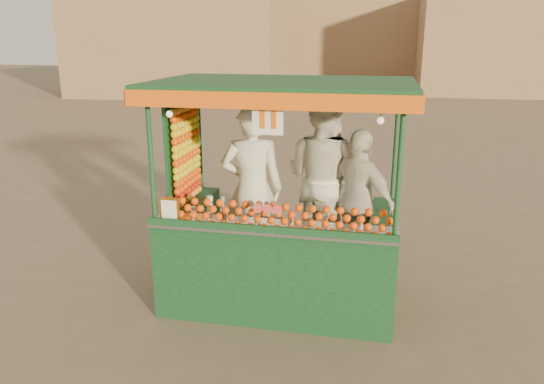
% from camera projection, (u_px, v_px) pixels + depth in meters
% --- Properties ---
extents(ground, '(90.00, 90.00, 0.00)m').
position_uv_depth(ground, '(307.00, 297.00, 5.77)').
color(ground, brown).
rests_on(ground, ground).
extents(building_left, '(10.00, 6.00, 6.00)m').
position_uv_depth(building_left, '(183.00, 32.00, 25.43)').
color(building_left, '#937154').
rests_on(building_left, ground).
extents(building_right, '(9.00, 6.00, 5.00)m').
position_uv_depth(building_right, '(512.00, 43.00, 26.23)').
color(building_right, '#937154').
rests_on(building_right, ground).
extents(building_center, '(14.00, 7.00, 7.00)m').
position_uv_depth(building_center, '(342.00, 26.00, 33.32)').
color(building_center, '#937154').
rests_on(building_center, ground).
extents(juice_cart, '(2.59, 1.68, 2.35)m').
position_uv_depth(juice_cart, '(274.00, 235.00, 5.47)').
color(juice_cart, '#0E341A').
rests_on(juice_cart, ground).
extents(vendor_left, '(0.74, 0.55, 1.83)m').
position_uv_depth(vendor_left, '(252.00, 189.00, 5.61)').
color(vendor_left, silver).
rests_on(vendor_left, ground).
extents(vendor_middle, '(1.16, 1.06, 1.93)m').
position_uv_depth(vendor_middle, '(323.00, 177.00, 5.89)').
color(vendor_middle, white).
rests_on(vendor_middle, ground).
extents(vendor_right, '(0.98, 0.83, 1.57)m').
position_uv_depth(vendor_right, '(359.00, 202.00, 5.62)').
color(vendor_right, silver).
rests_on(vendor_right, ground).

